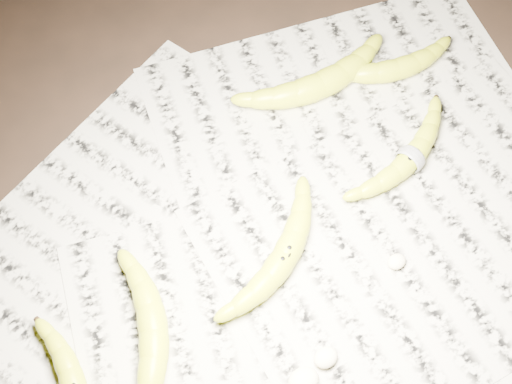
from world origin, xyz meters
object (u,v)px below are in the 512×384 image
banana_upper_a (320,84)px  banana_upper_b (397,68)px  banana_center (284,256)px  banana_left_b (153,333)px  banana_taped (411,158)px

banana_upper_a → banana_upper_b: (0.12, -0.03, -0.00)m
banana_center → banana_upper_b: 0.35m
banana_left_b → banana_center: 0.19m
banana_left_b → banana_upper_a: 0.44m
banana_left_b → banana_upper_a: banana_upper_a is taller
banana_center → banana_upper_b: (0.31, 0.17, -0.00)m
banana_center → banana_taped: banana_center is taller
banana_taped → banana_upper_b: 0.16m
banana_taped → banana_upper_a: banana_upper_a is taller
banana_center → banana_upper_b: size_ratio=1.19×
banana_left_b → banana_upper_b: (0.50, 0.17, -0.00)m
banana_center → banana_left_b: bearing=151.9°
banana_taped → banana_upper_b: size_ratio=1.15×
banana_left_b → banana_center: (0.19, -0.00, -0.00)m
banana_left_b → banana_upper_a: (0.39, 0.20, 0.00)m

